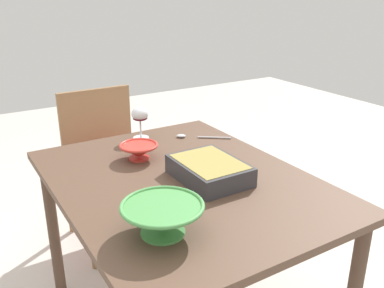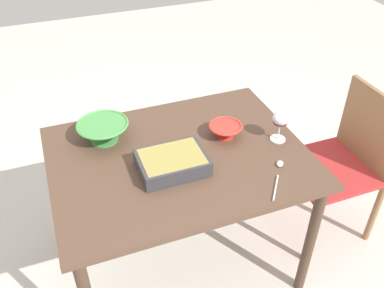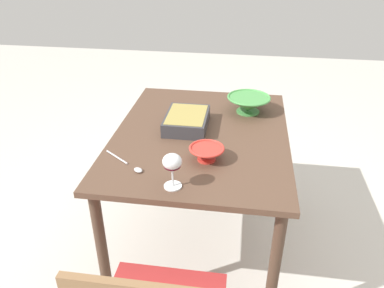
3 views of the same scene
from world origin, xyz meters
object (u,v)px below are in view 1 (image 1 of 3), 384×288
wine_glass (140,116)px  mixing_bowl (163,217)px  small_bowl (139,150)px  serving_spoon (193,136)px  casserole_dish (209,169)px  dining_table (182,200)px  chair (106,159)px

wine_glass → mixing_bowl: bearing=-20.4°
small_bowl → serving_spoon: size_ratio=0.74×
wine_glass → mixing_bowl: size_ratio=0.63×
casserole_dish → small_bowl: bearing=-155.8°
dining_table → small_bowl: bearing=-167.5°
dining_table → small_bowl: 0.29m
dining_table → wine_glass: size_ratio=7.56×
dining_table → small_bowl: size_ratio=7.15×
mixing_bowl → serving_spoon: size_ratio=1.12×
casserole_dish → mixing_bowl: (0.23, -0.32, 0.01)m
casserole_dish → small_bowl: size_ratio=1.81×
wine_glass → serving_spoon: 0.26m
chair → wine_glass: size_ratio=5.71×
wine_glass → small_bowl: size_ratio=0.95×
chair → mixing_bowl: (1.23, -0.27, 0.32)m
chair → serving_spoon: chair is taller
chair → serving_spoon: bearing=21.7°
wine_glass → serving_spoon: size_ratio=0.70×
chair → small_bowl: (0.69, -0.09, 0.31)m
wine_glass → serving_spoon: wine_glass is taller
casserole_dish → mixing_bowl: 0.39m
mixing_bowl → casserole_dish: bearing=126.5°
casserole_dish → small_bowl: 0.34m
casserole_dish → wine_glass: bearing=-177.0°
mixing_bowl → small_bowl: bearing=162.2°
dining_table → casserole_dish: casserole_dish is taller
chair → mixing_bowl: size_ratio=3.57×
casserole_dish → serving_spoon: bearing=156.2°
small_bowl → dining_table: bearing=12.5°
mixing_bowl → serving_spoon: bearing=142.5°
chair → casserole_dish: size_ratio=2.99×
dining_table → mixing_bowl: bearing=-38.4°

